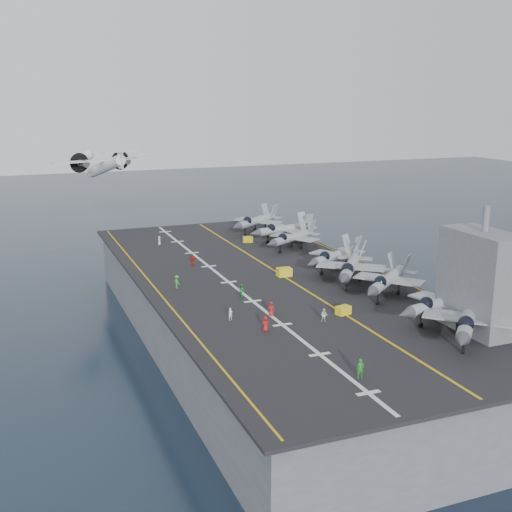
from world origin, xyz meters
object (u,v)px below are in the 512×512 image
object	(u,v)px
tow_cart_a	(343,310)
transport_plane	(106,166)
island_superstructure	(482,269)
fighter_jet_0	(468,318)

from	to	relation	value
tow_cart_a	transport_plane	size ratio (longest dim) A/B	0.07
island_superstructure	transport_plane	world-z (taller)	transport_plane
fighter_jet_0	transport_plane	size ratio (longest dim) A/B	0.66
island_superstructure	transport_plane	xyz separation A→B (m)	(-30.17, 84.99, 4.88)
island_superstructure	tow_cart_a	distance (m)	17.64
island_superstructure	tow_cart_a	size ratio (longest dim) A/B	7.31
fighter_jet_0	transport_plane	world-z (taller)	transport_plane
island_superstructure	tow_cart_a	xyz separation A→B (m)	(-12.14, 10.74, -6.95)
island_superstructure	fighter_jet_0	bearing A→B (deg)	-145.37
fighter_jet_0	transport_plane	distance (m)	91.85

